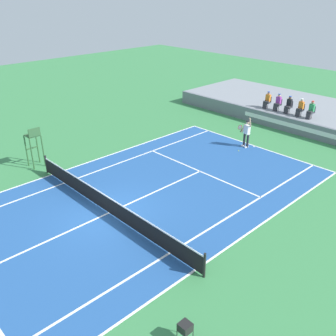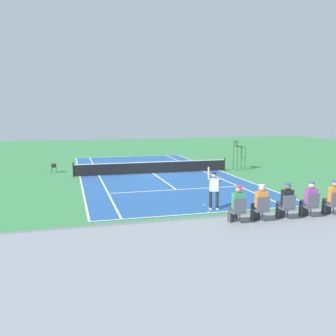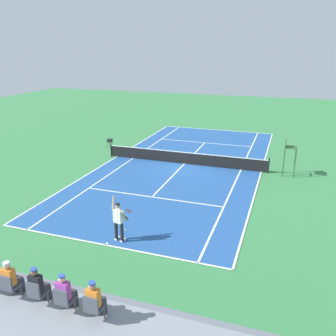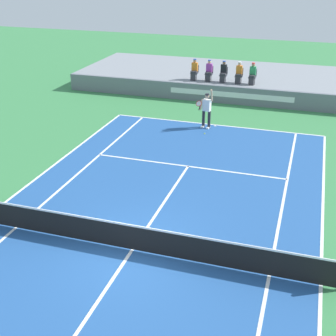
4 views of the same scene
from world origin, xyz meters
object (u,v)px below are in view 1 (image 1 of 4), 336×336
Objects in this scene: tennis_ball at (239,151)px; ball_hopper at (185,327)px; tennis_player at (246,133)px; spectator_seated_0 at (267,100)px; spectator_seated_2 at (289,105)px; umpire_chair at (34,142)px; spectator_seated_1 at (278,103)px; spectator_seated_4 at (311,110)px; spectator_seated_3 at (300,108)px.

ball_hopper is (7.63, -12.92, 0.54)m from tennis_ball.
tennis_player is at bearing 99.83° from tennis_ball.
spectator_seated_0 is 1.83m from spectator_seated_2.
umpire_chair reaches higher than tennis_ball.
spectator_seated_0 is 21.82m from ball_hopper.
ball_hopper is at bearing -9.76° from umpire_chair.
tennis_ball is (0.16, -0.92, -0.96)m from tennis_player.
umpire_chair reaches higher than spectator_seated_2.
ball_hopper is at bearing -59.44° from tennis_ball.
spectator_seated_1 is 18.60× the size of tennis_ball.
spectator_seated_2 is 1.00× the size of spectator_seated_4.
tennis_ball is (0.44, -6.49, -1.63)m from spectator_seated_2.
spectator_seated_4 is 1.81× the size of ball_hopper.
spectator_seated_1 is at bearing 102.05° from tennis_player.
ball_hopper is (6.30, -19.41, -1.10)m from spectator_seated_4.
spectator_seated_2 reaches higher than tennis_ball.
spectator_seated_2 reaches higher than tennis_player.
spectator_seated_1 is 0.61× the size of tennis_player.
spectator_seated_3 is at bearing 83.16° from tennis_player.
umpire_chair reaches higher than spectator_seated_4.
spectator_seated_4 is at bearing 107.98° from ball_hopper.
spectator_seated_0 is at bearing 117.03° from ball_hopper.
spectator_seated_1 and spectator_seated_4 have the same top height.
tennis_ball is at bearing -101.59° from spectator_seated_4.
tennis_player is 30.63× the size of tennis_ball.
spectator_seated_1 is at bearing 114.82° from ball_hopper.
umpire_chair reaches higher than spectator_seated_3.
spectator_seated_0 reaches higher than tennis_ball.
umpire_chair is at bearing 170.24° from ball_hopper.
spectator_seated_3 is at bearing 0.00° from spectator_seated_0.
spectator_seated_2 is 1.81× the size of ball_hopper.
spectator_seated_3 is 1.00× the size of spectator_seated_4.
spectator_seated_2 is 1.00× the size of spectator_seated_3.
umpire_chair is at bearing -110.91° from spectator_seated_2.
spectator_seated_3 is (2.78, 0.00, 0.00)m from spectator_seated_0.
ball_hopper is at bearing -69.86° from spectator_seated_3.
umpire_chair is at bearing -123.51° from tennis_ball.
spectator_seated_1 is (0.93, 0.00, 0.00)m from spectator_seated_0.
spectator_seated_0 is at bearing 74.70° from umpire_chair.
umpire_chair is at bearing -120.74° from tennis_player.
tennis_ball is (1.35, -6.49, -1.63)m from spectator_seated_1.
spectator_seated_4 is (3.60, 0.00, 0.00)m from spectator_seated_0.
tennis_ball is 12.59m from umpire_chair.
spectator_seated_1 reaches higher than ball_hopper.
spectator_seated_3 is 1.81× the size of ball_hopper.
spectator_seated_4 is at bearing 75.03° from tennis_player.
umpire_chair reaches higher than spectator_seated_1.
umpire_chair is (-4.63, -16.91, -0.11)m from spectator_seated_0.
spectator_seated_4 is 18.81m from umpire_chair.
umpire_chair is (-7.41, -16.91, -0.11)m from spectator_seated_3.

